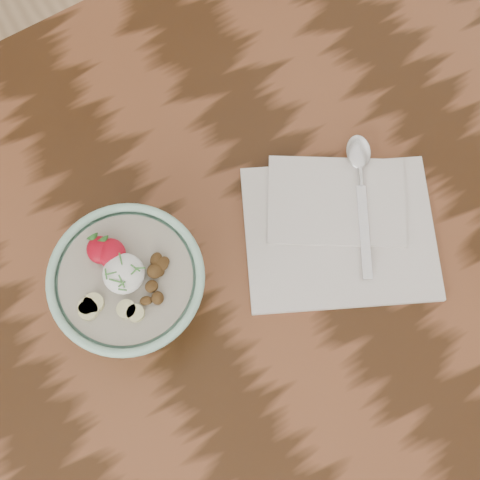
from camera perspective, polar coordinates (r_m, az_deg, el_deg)
name	(u,v)px	position (r cm, az deg, el deg)	size (l,w,h in cm)	color
table	(179,327)	(89.54, -5.26, -7.43)	(160.00, 90.00, 75.00)	#351E0D
breakfast_bowl	(130,286)	(75.84, -9.34, -3.86)	(17.06, 17.06, 11.32)	#9DD3B9
napkin	(339,226)	(83.16, 8.43, 1.16)	(29.09, 27.12, 1.42)	silver
spoon	(360,171)	(84.89, 10.19, 5.79)	(11.29, 17.40, 0.99)	silver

